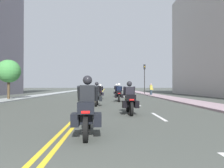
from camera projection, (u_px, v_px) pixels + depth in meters
name	position (u px, v px, depth m)	size (l,w,h in m)	color
ground_plane	(102.00, 92.00, 48.71)	(264.00, 264.00, 0.00)	#424641
sidewalk_left	(68.00, 92.00, 48.49)	(2.25, 144.00, 0.12)	#989E9F
sidewalk_right	(135.00, 92.00, 48.92)	(2.25, 144.00, 0.12)	#9E8690
centreline_yellow_inner	(101.00, 92.00, 48.70)	(0.12, 132.00, 0.01)	yellow
centreline_yellow_outer	(102.00, 92.00, 48.71)	(0.12, 132.00, 0.01)	yellow
lane_dashes_white	(122.00, 95.00, 29.81)	(0.14, 56.40, 0.01)	silver
motorcycle_0	(87.00, 111.00, 5.44)	(0.78, 2.16, 1.63)	black
motorcycle_1	(130.00, 101.00, 9.60)	(0.77, 2.11, 1.58)	black
motorcycle_2	(97.00, 96.00, 13.85)	(0.76, 2.25, 1.65)	black
motorcycle_3	(119.00, 94.00, 17.70)	(0.77, 2.25, 1.61)	black
motorcycle_4	(100.00, 93.00, 21.78)	(0.76, 2.27, 1.58)	black
motorcycle_5	(116.00, 91.00, 25.91)	(0.76, 2.15, 1.67)	black
traffic_light_far	(145.00, 74.00, 32.69)	(0.28, 0.38, 4.91)	black
pedestrian_0	(151.00, 89.00, 28.98)	(0.50, 0.28, 1.71)	#222E38
street_tree_1	(9.00, 71.00, 19.50)	(2.23, 2.23, 3.93)	#473925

